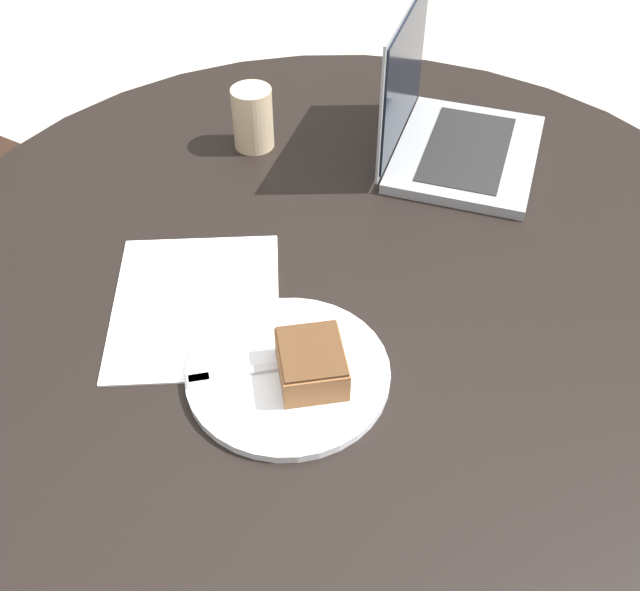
% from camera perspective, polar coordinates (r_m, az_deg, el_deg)
% --- Properties ---
extents(ground_plane, '(12.00, 12.00, 0.00)m').
position_cam_1_polar(ground_plane, '(1.66, 1.46, -15.88)').
color(ground_plane, '#B7AD9E').
extents(dining_table, '(1.32, 1.32, 0.70)m').
position_cam_1_polar(dining_table, '(1.19, 1.96, -1.99)').
color(dining_table, black).
rests_on(dining_table, ground_plane).
extents(paper_document, '(0.35, 0.33, 0.00)m').
position_cam_1_polar(paper_document, '(1.06, -9.42, -0.63)').
color(paper_document, white).
rests_on(paper_document, dining_table).
extents(plate, '(0.26, 0.26, 0.01)m').
position_cam_1_polar(plate, '(0.96, -2.45, -5.91)').
color(plate, silver).
rests_on(plate, dining_table).
extents(cake_slice, '(0.12, 0.11, 0.05)m').
position_cam_1_polar(cake_slice, '(0.93, -0.65, -5.16)').
color(cake_slice, brown).
rests_on(cake_slice, plate).
extents(fork, '(0.07, 0.17, 0.00)m').
position_cam_1_polar(fork, '(0.95, -6.06, -5.81)').
color(fork, silver).
rests_on(fork, plate).
extents(coffee_glass, '(0.07, 0.07, 0.11)m').
position_cam_1_polar(coffee_glass, '(1.33, -5.15, 13.32)').
color(coffee_glass, '#C6AD89').
rests_on(coffee_glass, dining_table).
extents(laptop, '(0.38, 0.38, 0.25)m').
position_cam_1_polar(laptop, '(1.33, 9.81, 12.21)').
color(laptop, gray).
rests_on(laptop, dining_table).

